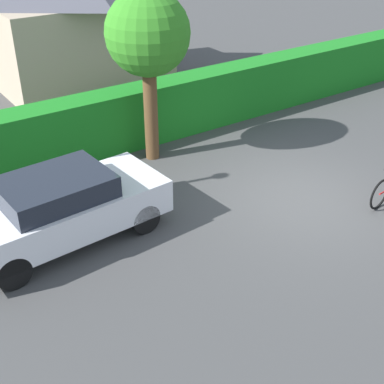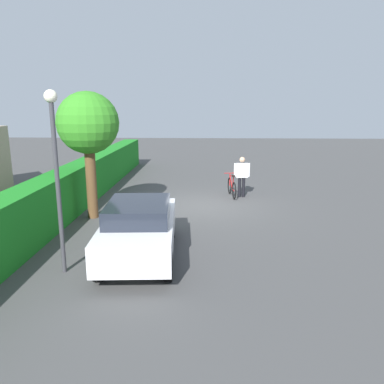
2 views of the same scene
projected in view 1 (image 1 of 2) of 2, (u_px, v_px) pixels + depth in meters
name	position (u px, v px, depth m)	size (l,w,h in m)	color
ground_plane	(299.00, 197.00, 12.07)	(60.00, 60.00, 0.00)	#424242
hedge_row	(185.00, 104.00, 15.00)	(20.76, 0.90, 1.59)	#1A791F
house_distant	(74.00, 15.00, 18.01)	(5.90, 4.33, 4.57)	tan
parked_car_near	(62.00, 207.00, 10.24)	(4.18, 1.97, 1.45)	silver
tree_kerbside	(148.00, 36.00, 12.27)	(2.02, 2.02, 4.22)	brown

